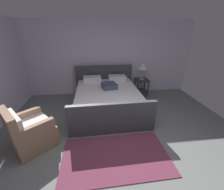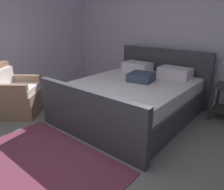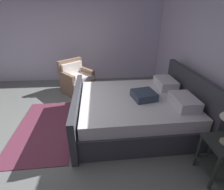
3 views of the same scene
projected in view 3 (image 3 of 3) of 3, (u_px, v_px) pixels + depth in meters
name	position (u px, v px, depth m)	size (l,w,h in m)	color
ground_plane	(35.00, 136.00, 3.16)	(5.68, 6.41, 0.02)	slate
wall_back	(219.00, 66.00, 2.82)	(5.80, 0.12, 2.52)	silver
wall_side_left	(57.00, 41.00, 5.17)	(0.12, 6.53, 2.52)	silver
bed	(136.00, 110.00, 3.33)	(1.99, 2.33, 1.07)	#3B3C44
nightstand_right	(222.00, 154.00, 2.22)	(0.44, 0.44, 0.60)	#2D312D
armchair	(77.00, 80.00, 4.69)	(1.02, 1.02, 0.90)	#8C6D55
area_rug	(46.00, 128.00, 3.35)	(1.97, 1.14, 0.01)	brown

